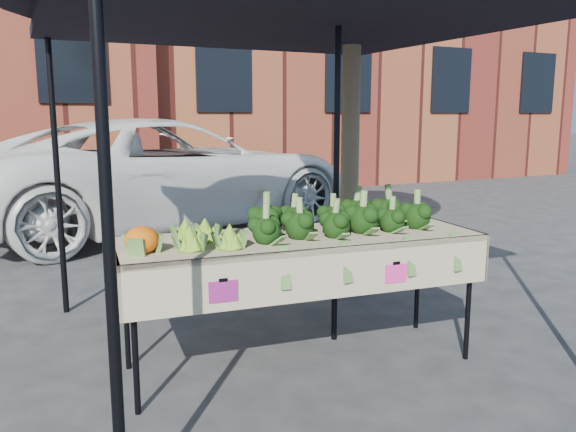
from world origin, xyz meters
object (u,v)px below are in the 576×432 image
object	(u,v)px
vehicle	(162,27)
street_tree	(352,36)
table	(301,301)
canopy	(288,160)

from	to	relation	value
vehicle	street_tree	world-z (taller)	vehicle
table	street_tree	bearing A→B (deg)	47.52
table	vehicle	size ratio (longest dim) A/B	0.42
vehicle	street_tree	bearing A→B (deg)	178.45
canopy	vehicle	distance (m)	5.17
table	vehicle	world-z (taller)	vehicle
canopy	vehicle	bearing A→B (deg)	86.43
street_tree	canopy	bearing A→B (deg)	-140.74
table	canopy	xyz separation A→B (m)	(0.08, 0.37, 0.92)
canopy	street_tree	xyz separation A→B (m)	(1.02, 0.83, 1.01)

